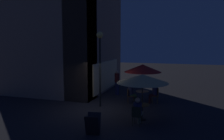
% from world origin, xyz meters
% --- Properties ---
extents(ground_plane, '(60.00, 60.00, 0.00)m').
position_xyz_m(ground_plane, '(0.00, 0.00, 0.00)').
color(ground_plane, '#222227').
extents(cafe_building, '(7.73, 7.32, 9.34)m').
position_xyz_m(cafe_building, '(3.49, 3.16, 4.66)').
color(cafe_building, gray).
rests_on(cafe_building, ground).
extents(street_lamp_near_corner, '(0.38, 0.38, 4.29)m').
position_xyz_m(street_lamp_near_corner, '(0.65, 0.04, 3.21)').
color(street_lamp_near_corner, black).
rests_on(street_lamp_near_corner, ground).
extents(menu_sandwich_board, '(0.70, 0.64, 0.83)m').
position_xyz_m(menu_sandwich_board, '(-3.14, -1.04, 0.43)').
color(menu_sandwich_board, black).
rests_on(menu_sandwich_board, ground).
extents(cafe_table_0, '(0.72, 0.72, 0.75)m').
position_xyz_m(cafe_table_0, '(-0.84, -2.62, 0.54)').
color(cafe_table_0, black).
rests_on(cafe_table_0, ground).
extents(cafe_table_1, '(0.79, 0.79, 0.76)m').
position_xyz_m(cafe_table_1, '(2.07, -2.16, 0.57)').
color(cafe_table_1, black).
rests_on(cafe_table_1, ground).
extents(patio_umbrella_0, '(2.42, 2.42, 2.19)m').
position_xyz_m(patio_umbrella_0, '(-0.84, -2.62, 1.98)').
color(patio_umbrella_0, black).
rests_on(patio_umbrella_0, ground).
extents(patio_umbrella_1, '(2.22, 2.22, 2.38)m').
position_xyz_m(patio_umbrella_1, '(2.07, -2.16, 2.14)').
color(patio_umbrella_1, black).
rests_on(patio_umbrella_1, ground).
extents(cafe_chair_0, '(0.45, 0.45, 0.89)m').
position_xyz_m(cafe_chair_0, '(-1.72, -2.54, 0.53)').
color(cafe_chair_0, black).
rests_on(cafe_chair_0, ground).
extents(cafe_chair_1, '(0.48, 0.48, 0.96)m').
position_xyz_m(cafe_chair_1, '(2.29, -2.99, 0.56)').
color(cafe_chair_1, brown).
rests_on(cafe_chair_1, ground).
extents(cafe_chair_2, '(0.52, 0.52, 0.88)m').
position_xyz_m(cafe_chair_2, '(1.83, -1.40, 0.53)').
color(cafe_chair_2, '#50331F').
rests_on(cafe_chair_2, ground).
extents(patron_seated_0, '(0.56, 0.41, 1.26)m').
position_xyz_m(patron_seated_0, '(-1.59, -2.55, 0.72)').
color(patron_seated_0, '#757559').
rests_on(patron_seated_0, ground).
extents(patron_seated_1, '(0.41, 0.52, 1.19)m').
position_xyz_m(patron_seated_1, '(2.25, -2.84, 0.68)').
color(patron_seated_1, '#4E211F').
rests_on(patron_seated_1, ground).
extents(patron_seated_2, '(0.40, 0.51, 1.25)m').
position_xyz_m(patron_seated_2, '(1.88, -1.54, 0.70)').
color(patron_seated_2, '#30502E').
rests_on(patron_seated_2, ground).
extents(patron_standing_3, '(0.34, 0.34, 1.73)m').
position_xyz_m(patron_standing_3, '(3.81, -0.06, 0.88)').
color(patron_standing_3, '#1E244D').
rests_on(patron_standing_3, ground).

